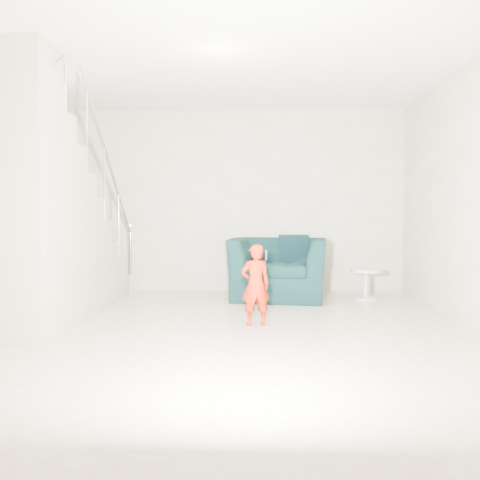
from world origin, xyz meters
The scene contains 11 objects.
floor centered at (0.00, 0.00, 0.00)m, with size 5.50×5.50×0.00m, color #9F8F7B.
ceiling centered at (0.00, 0.00, 2.70)m, with size 5.50×5.50×0.00m, color silver.
back_wall centered at (0.00, 2.75, 1.35)m, with size 5.00×5.00×0.00m, color #A09583.
front_wall centered at (0.00, -2.75, 1.35)m, with size 5.00×5.00×0.00m, color #A09583.
armchair centered at (0.64, 2.14, 0.41)m, with size 1.27×1.11×0.83m, color black.
toddler centered at (0.34, 0.43, 0.42)m, with size 0.31×0.20×0.85m, color #9E0505.
side_table centered at (1.81, 2.05, 0.28)m, with size 0.42×0.42×0.42m.
staircase centered at (-2.00, 0.55, 0.95)m, with size 1.02×3.03×3.62m.
cushion centered at (0.86, 2.44, 0.65)m, with size 0.42×0.12×0.40m, color black.
throw centered at (0.06, 2.06, 0.52)m, with size 0.05×0.54×0.60m, color black.
phone centered at (0.45, 0.39, 0.74)m, with size 0.02×0.05×0.10m, color black.
Camera 1 is at (0.39, -4.81, 1.17)m, focal length 38.00 mm.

